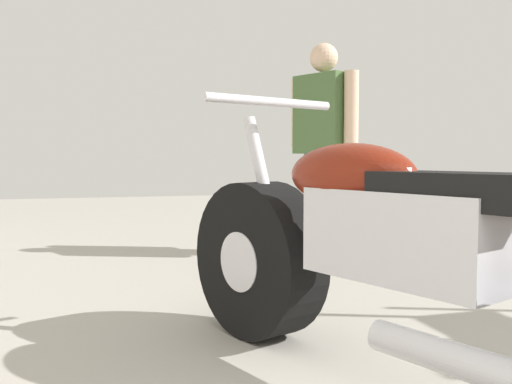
% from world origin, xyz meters
% --- Properties ---
extents(ground_plane, '(15.24, 15.24, 0.00)m').
position_xyz_m(ground_plane, '(0.00, 3.13, 0.00)').
color(ground_plane, '#A8A399').
extents(motorcycle_maroon_cruiser, '(1.02, 2.02, 0.98)m').
position_xyz_m(motorcycle_maroon_cruiser, '(-0.13, 1.71, 0.41)').
color(motorcycle_maroon_cruiser, black).
rests_on(motorcycle_maroon_cruiser, ground_plane).
extents(mechanic_in_blue, '(0.39, 0.62, 1.60)m').
position_xyz_m(mechanic_in_blue, '(0.58, 4.15, 0.90)').
color(mechanic_in_blue, '#384766').
rests_on(mechanic_in_blue, ground_plane).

